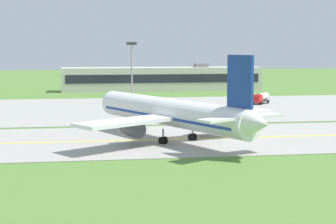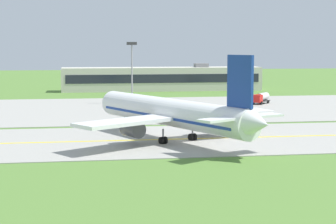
# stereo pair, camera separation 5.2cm
# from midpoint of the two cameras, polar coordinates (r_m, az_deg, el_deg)

# --- Properties ---
(ground_plane) EXTENTS (500.00, 500.00, 0.00)m
(ground_plane) POSITION_cam_midpoint_polar(r_m,az_deg,el_deg) (84.36, 0.89, -2.79)
(ground_plane) COLOR #517A33
(taxiway_strip) EXTENTS (240.00, 28.00, 0.10)m
(taxiway_strip) POSITION_cam_midpoint_polar(r_m,az_deg,el_deg) (84.35, 0.89, -2.76)
(taxiway_strip) COLOR #9E9B93
(taxiway_strip) RESTS_ON ground
(apron_pad) EXTENTS (140.00, 52.00, 0.10)m
(apron_pad) POSITION_cam_midpoint_polar(r_m,az_deg,el_deg) (127.08, 2.20, 0.41)
(apron_pad) COLOR #9E9B93
(apron_pad) RESTS_ON ground
(taxiway_centreline) EXTENTS (220.00, 0.60, 0.01)m
(taxiway_centreline) POSITION_cam_midpoint_polar(r_m,az_deg,el_deg) (84.34, 0.89, -2.72)
(taxiway_centreline) COLOR yellow
(taxiway_centreline) RESTS_ON taxiway_strip
(airplane_lead) EXTENTS (30.68, 37.02, 12.70)m
(airplane_lead) POSITION_cam_midpoint_polar(r_m,az_deg,el_deg) (82.54, 0.38, -0.10)
(airplane_lead) COLOR white
(airplane_lead) RESTS_ON ground
(service_truck_baggage) EXTENTS (6.31, 4.35, 2.60)m
(service_truck_baggage) POSITION_cam_midpoint_polar(r_m,az_deg,el_deg) (116.65, -3.16, 0.58)
(service_truck_baggage) COLOR #264CA5
(service_truck_baggage) RESTS_ON ground
(service_truck_fuel) EXTENTS (5.53, 5.84, 2.65)m
(service_truck_fuel) POSITION_cam_midpoint_polar(r_m,az_deg,el_deg) (137.23, 9.25, 1.41)
(service_truck_fuel) COLOR red
(service_truck_fuel) RESTS_ON ground
(terminal_building) EXTENTS (61.38, 9.14, 8.39)m
(terminal_building) POSITION_cam_midpoint_polar(r_m,az_deg,el_deg) (176.84, -0.59, 3.33)
(terminal_building) COLOR beige
(terminal_building) RESTS_ON ground
(apron_light_mast) EXTENTS (2.40, 0.50, 14.70)m
(apron_light_mast) POSITION_cam_midpoint_polar(r_m,az_deg,el_deg) (135.79, -3.65, 4.73)
(apron_light_mast) COLOR gray
(apron_light_mast) RESTS_ON ground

